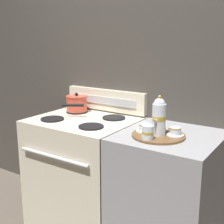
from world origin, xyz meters
name	(u,v)px	position (x,y,z in m)	size (l,w,h in m)	color
wall_back	(143,88)	(0.00, 0.34, 1.10)	(6.00, 0.05, 2.20)	#423D38
stove	(85,173)	(-0.32, 0.00, 0.44)	(0.76, 0.66, 0.89)	beige
control_panel	(105,100)	(-0.32, 0.29, 0.98)	(0.74, 0.05, 0.17)	beige
side_counter	(167,198)	(0.38, 0.00, 0.44)	(0.62, 0.64, 0.88)	#939399
saucepan	(77,103)	(-0.50, 0.14, 0.96)	(0.25, 0.28, 0.15)	#D14C38
serving_tray	(158,136)	(0.34, -0.08, 0.89)	(0.33, 0.33, 0.01)	brown
teapot	(159,116)	(0.34, -0.08, 1.01)	(0.09, 0.14, 0.25)	silver
teacup_left	(160,126)	(0.30, 0.02, 0.92)	(0.10, 0.10, 0.05)	silver
teacup_right	(144,128)	(0.24, -0.07, 0.92)	(0.10, 0.10, 0.05)	silver
teacup_front	(175,132)	(0.43, -0.04, 0.92)	(0.10, 0.10, 0.05)	silver
creamer_jug	(148,132)	(0.32, -0.19, 0.94)	(0.07, 0.07, 0.08)	silver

